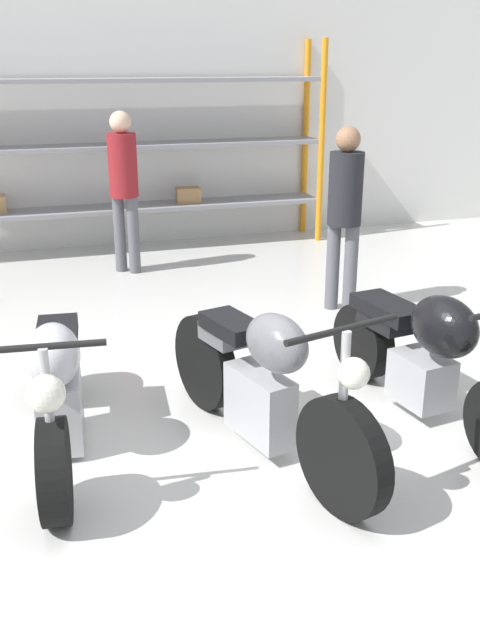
{
  "coord_description": "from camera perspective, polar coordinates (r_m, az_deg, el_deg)",
  "views": [
    {
      "loc": [
        -1.3,
        -3.8,
        2.32
      ],
      "look_at": [
        0.0,
        0.4,
        0.7
      ],
      "focal_mm": 40.0,
      "sensor_mm": 36.0,
      "label": 1
    }
  ],
  "objects": [
    {
      "name": "shelving_rack",
      "position": [
        9.14,
        -9.25,
        13.36
      ],
      "size": [
        5.0,
        0.63,
        2.56
      ],
      "color": "orange",
      "rests_on": "ground_plane"
    },
    {
      "name": "ground_plane",
      "position": [
        4.64,
        1.48,
        -9.79
      ],
      "size": [
        30.0,
        30.0,
        0.0
      ],
      "primitive_type": "plane",
      "color": "silver"
    },
    {
      "name": "person_near_rack",
      "position": [
        8.13,
        -9.31,
        11.07
      ],
      "size": [
        0.45,
        0.45,
        1.79
      ],
      "rotation": [
        0.0,
        0.0,
        4.04
      ],
      "color": "#595960",
      "rests_on": "ground_plane"
    },
    {
      "name": "motorcycle_black",
      "position": [
        4.92,
        14.8,
        -2.81
      ],
      "size": [
        0.69,
        2.06,
        1.02
      ],
      "rotation": [
        0.0,
        0.0,
        -1.42
      ],
      "color": "black",
      "rests_on": "ground_plane"
    },
    {
      "name": "motorcycle_silver",
      "position": [
        4.52,
        -14.37,
        -5.32
      ],
      "size": [
        0.62,
        2.07,
        0.99
      ],
      "rotation": [
        0.0,
        0.0,
        -1.67
      ],
      "color": "black",
      "rests_on": "ground_plane"
    },
    {
      "name": "back_wall",
      "position": [
        9.45,
        -9.68,
        16.8
      ],
      "size": [
        30.0,
        0.08,
        3.6
      ],
      "color": "white",
      "rests_on": "ground_plane"
    },
    {
      "name": "motorcycle_grey",
      "position": [
        4.33,
        1.99,
        -5.14
      ],
      "size": [
        0.86,
        2.11,
        1.06
      ],
      "rotation": [
        0.0,
        0.0,
        -1.31
      ],
      "color": "black",
      "rests_on": "ground_plane"
    },
    {
      "name": "person_browsing",
      "position": [
        6.8,
        8.38,
        9.1
      ],
      "size": [
        0.45,
        0.45,
        1.75
      ],
      "rotation": [
        0.0,
        0.0,
        3.95
      ],
      "color": "#595960",
      "rests_on": "ground_plane"
    }
  ]
}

